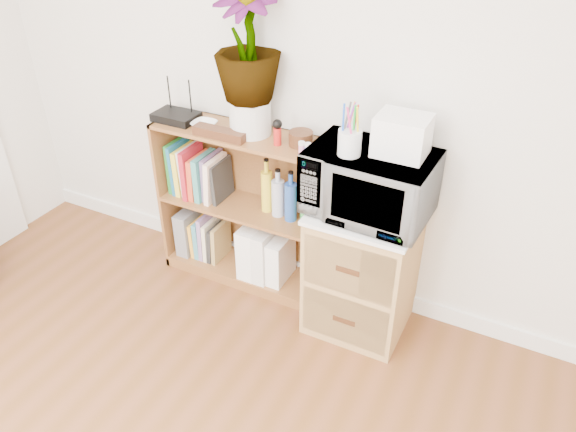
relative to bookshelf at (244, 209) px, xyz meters
The scene contains 21 objects.
skirting_board 0.57m from the bookshelf, 21.80° to the left, with size 4.00×0.02×0.10m, color white.
bookshelf is the anchor object (origin of this frame).
wicker_unit 0.76m from the bookshelf, ahead, with size 0.50×0.45×0.70m, color #9E7542.
microwave 0.86m from the bookshelf, ahead, with size 0.58×0.39×0.32m, color silver.
pen_cup 0.92m from the bookshelf, 12.79° to the right, with size 0.11×0.11×0.12m, color silver.
small_appliance 1.09m from the bookshelf, ahead, with size 0.23×0.19×0.18m, color white.
router 0.64m from the bookshelf, behind, with size 0.24×0.16×0.04m, color black.
white_bowl 0.53m from the bookshelf, behind, with size 0.13×0.13×0.03m, color white.
plant_pot 0.57m from the bookshelf, 21.16° to the left, with size 0.22×0.22×0.18m, color silver.
potted_plant 0.95m from the bookshelf, 21.16° to the left, with size 0.33×0.33×0.59m, color #3D7830.
trinket_box 0.51m from the bookshelf, 121.88° to the right, with size 0.29×0.07×0.05m, color #3C2110.
kokeshi_doll 0.57m from the bookshelf, ahead, with size 0.04×0.04×0.09m, color red.
wooden_bowl 0.62m from the bookshelf, ahead, with size 0.12×0.12×0.07m, color #3D2110.
paint_jars 0.67m from the bookshelf, 11.78° to the right, with size 0.11×0.04×0.06m, color pink.
file_box 0.48m from the bookshelf, behind, with size 0.09×0.23×0.28m, color slate.
magazine_holder_left 0.25m from the bookshelf, ahead, with size 0.10×0.26×0.32m, color white.
magazine_holder_mid 0.28m from the bookshelf, ahead, with size 0.10×0.26×0.32m, color white.
magazine_holder_right 0.36m from the bookshelf, ahead, with size 0.09×0.22×0.28m, color white.
cookbooks 0.35m from the bookshelf, behind, with size 0.33×0.20×0.30m.
liquor_bottles 0.38m from the bookshelf, ahead, with size 0.46×0.07×0.32m.
lower_books 0.38m from the bookshelf, behind, with size 0.19×0.19×0.29m.
Camera 1 is at (1.10, -0.19, 2.18)m, focal length 35.00 mm.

